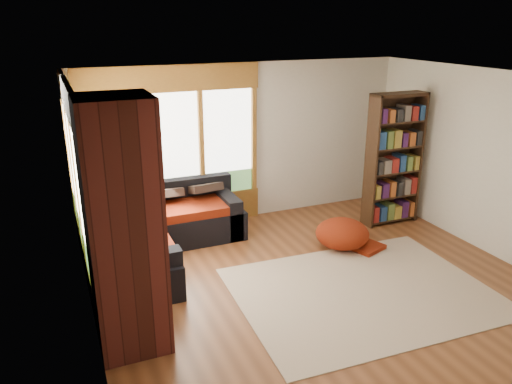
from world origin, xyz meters
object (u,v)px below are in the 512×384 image
object	(u,v)px
bookshelf	(394,160)
dog_tan	(140,198)
area_rug	(362,291)
pouf	(342,233)
dog_brindle	(145,219)
sectional_sofa	(139,236)
brick_chimney	(124,229)

from	to	relation	value
bookshelf	dog_tan	size ratio (longest dim) A/B	1.93
area_rug	dog_tan	xyz separation A→B (m)	(-2.30, 2.26, 0.81)
area_rug	pouf	world-z (taller)	pouf
area_rug	dog_brindle	world-z (taller)	dog_brindle
sectional_sofa	dog_tan	world-z (taller)	dog_tan
sectional_sofa	dog_tan	distance (m)	0.54
bookshelf	brick_chimney	bearing A→B (deg)	-159.54
bookshelf	dog_tan	world-z (taller)	bookshelf
sectional_sofa	pouf	xyz separation A→B (m)	(2.83, -0.90, -0.08)
bookshelf	area_rug	bearing A→B (deg)	-134.26
sectional_sofa	dog_brindle	world-z (taller)	dog_brindle
area_rug	dog_tan	size ratio (longest dim) A/B	2.80
dog_brindle	pouf	bearing A→B (deg)	-90.86
sectional_sofa	dog_tan	size ratio (longest dim) A/B	1.97
bookshelf	dog_brindle	size ratio (longest dim) A/B	2.84
dog_tan	brick_chimney	bearing A→B (deg)	-146.36
brick_chimney	sectional_sofa	world-z (taller)	brick_chimney
dog_brindle	dog_tan	bearing A→B (deg)	4.92
area_rug	dog_tan	world-z (taller)	dog_tan
brick_chimney	dog_brindle	size ratio (longest dim) A/B	3.43
sectional_sofa	brick_chimney	bearing A→B (deg)	-103.04
bookshelf	dog_tan	bearing A→B (deg)	173.05
bookshelf	dog_brindle	world-z (taller)	bookshelf
pouf	dog_brindle	world-z (taller)	dog_brindle
brick_chimney	area_rug	world-z (taller)	brick_chimney
sectional_sofa	bookshelf	world-z (taller)	bookshelf
dog_tan	sectional_sofa	bearing A→B (deg)	-159.36
pouf	dog_tan	bearing A→B (deg)	159.51
area_rug	bookshelf	world-z (taller)	bookshelf
dog_tan	dog_brindle	distance (m)	0.59
sectional_sofa	area_rug	bearing A→B (deg)	-42.64
area_rug	pouf	xyz separation A→B (m)	(0.46, 1.23, 0.22)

